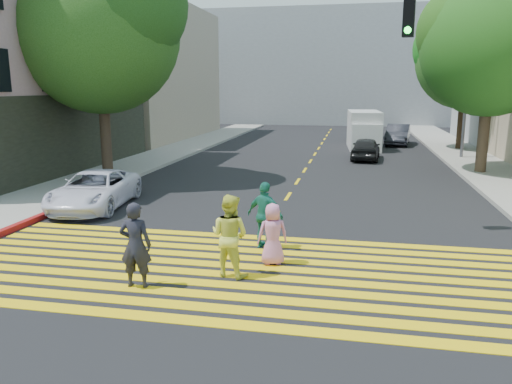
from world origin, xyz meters
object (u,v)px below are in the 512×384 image
(tree_left, at_px, (101,23))
(tree_right_near, at_px, (495,38))
(pedestrian_woman, at_px, (230,235))
(pedestrian_extra, at_px, (265,215))
(silver_car, at_px, (367,129))
(white_sedan, at_px, (95,190))
(dark_car_near, at_px, (366,148))
(dark_car_parked, at_px, (398,135))
(pedestrian_man, at_px, (136,245))
(tree_right_far, at_px, (468,53))
(pedestrian_child, at_px, (273,234))
(white_van, at_px, (364,131))

(tree_left, relative_size, tree_right_near, 1.09)
(pedestrian_woman, distance_m, pedestrian_extra, 2.00)
(silver_car, bearing_deg, white_sedan, 78.09)
(dark_car_near, relative_size, dark_car_parked, 0.86)
(tree_left, height_order, white_sedan, tree_left)
(pedestrian_man, xyz_separation_m, pedestrian_extra, (2.07, 2.94, -0.04))
(tree_right_far, xyz_separation_m, pedestrian_man, (-10.68, -24.46, -5.06))
(tree_right_far, distance_m, dark_car_parked, 6.93)
(pedestrian_man, distance_m, pedestrian_child, 3.05)
(tree_right_far, xyz_separation_m, silver_car, (-5.67, 6.66, -5.20))
(white_sedan, bearing_deg, pedestrian_man, -61.89)
(pedestrian_man, distance_m, dark_car_near, 19.82)
(white_sedan, bearing_deg, tree_left, 105.40)
(tree_right_near, xyz_separation_m, silver_car, (-4.89, 15.81, -5.26))
(white_sedan, height_order, white_van, white_van)
(tree_left, xyz_separation_m, pedestrian_child, (8.72, -9.21, -5.79))
(dark_car_near, bearing_deg, pedestrian_woman, 84.73)
(tree_left, xyz_separation_m, tree_right_far, (16.96, 13.41, -0.56))
(pedestrian_child, bearing_deg, white_van, -115.37)
(pedestrian_child, bearing_deg, tree_right_near, -138.67)
(tree_right_far, height_order, dark_car_near, tree_right_far)
(pedestrian_extra, xyz_separation_m, silver_car, (2.94, 28.18, -0.10))
(white_sedan, bearing_deg, dark_car_near, 49.00)
(tree_right_far, relative_size, pedestrian_extra, 5.28)
(pedestrian_extra, xyz_separation_m, white_van, (2.62, 21.52, 0.31))
(dark_car_parked, bearing_deg, pedestrian_child, -92.51)
(tree_right_near, distance_m, silver_car, 17.37)
(pedestrian_extra, height_order, dark_car_near, pedestrian_extra)
(dark_car_near, bearing_deg, silver_car, -87.00)
(white_van, bearing_deg, tree_right_far, -3.81)
(tree_left, distance_m, silver_car, 23.74)
(tree_right_far, height_order, white_van, tree_right_far)
(tree_left, height_order, tree_right_far, tree_left)
(pedestrian_extra, relative_size, silver_car, 0.33)
(pedestrian_child, bearing_deg, pedestrian_woman, 28.11)
(pedestrian_man, bearing_deg, tree_right_far, -119.38)
(dark_car_parked, bearing_deg, white_sedan, -110.17)
(tree_left, relative_size, dark_car_near, 2.64)
(pedestrian_child, height_order, white_van, white_van)
(tree_right_near, height_order, dark_car_parked, tree_right_near)
(tree_left, height_order, pedestrian_man, tree_left)
(pedestrian_extra, xyz_separation_m, white_sedan, (-6.27, 3.05, -0.23))
(white_sedan, xyz_separation_m, dark_car_parked, (11.24, 21.19, 0.09))
(tree_right_far, distance_m, pedestrian_extra, 23.73)
(pedestrian_woman, distance_m, white_van, 23.67)
(white_sedan, height_order, dark_car_parked, dark_car_parked)
(tree_left, height_order, pedestrian_woman, tree_left)
(pedestrian_woman, distance_m, white_sedan, 7.72)
(tree_right_far, relative_size, white_van, 1.69)
(pedestrian_child, height_order, dark_car_parked, pedestrian_child)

